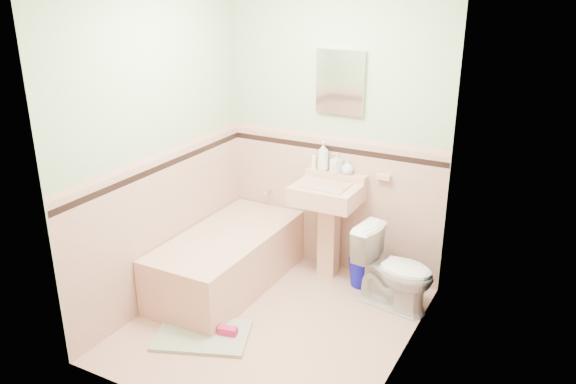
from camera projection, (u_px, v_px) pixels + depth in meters
The scene contains 31 objects.
floor at pixel (273, 323), 4.47m from camera, with size 2.20×2.20×0.00m, color #D6A28C.
wall_back at pixel (335, 134), 4.93m from camera, with size 2.50×2.50×0.00m, color beige.
wall_front at pixel (171, 227), 3.12m from camera, with size 2.50×2.50×0.00m, color beige.
wall_left at pixel (159, 150), 4.47m from camera, with size 2.50×2.50×0.00m, color beige.
wall_right at pixel (411, 194), 3.59m from camera, with size 2.50×2.50×0.00m, color beige.
wainscot_back at pixel (332, 205), 5.15m from camera, with size 2.00×2.00×0.00m, color #D8A791.
wainscot_front at pixel (180, 328), 3.36m from camera, with size 2.00×2.00×0.00m, color #D8A791.
wainscot_left at pixel (167, 227), 4.69m from camera, with size 2.20×2.20×0.00m, color #D8A791.
wainscot_right at pixel (402, 285), 3.82m from camera, with size 2.20×2.20×0.00m, color #D8A791.
accent_back at pixel (333, 149), 4.96m from camera, with size 2.00×2.00×0.00m, color black.
accent_front at pixel (174, 247), 3.18m from camera, with size 2.00×2.00×0.00m, color black.
accent_left at pixel (162, 167), 4.50m from camera, with size 2.20×2.20×0.00m, color black.
accent_right at pixel (406, 212), 3.64m from camera, with size 2.20×2.20×0.00m, color black.
cap_back at pixel (334, 138), 4.93m from camera, with size 2.00×2.00×0.00m, color #D69F8F.
cap_front at pixel (173, 230), 3.14m from camera, with size 2.00×2.00×0.00m, color #D69F8F.
cap_left at pixel (161, 154), 4.47m from camera, with size 2.20×2.20×0.00m, color #D69F8F.
cap_right at pixel (408, 198), 3.60m from camera, with size 2.20×2.20×0.00m, color #D69F8F.
bathtub at pixel (228, 261), 4.94m from camera, with size 0.70×1.50×0.45m, color tan.
tub_faucet at pixel (269, 191), 5.39m from camera, with size 0.04×0.04×0.12m, color silver.
sink at pixel (326, 232), 5.00m from camera, with size 0.55×0.48×0.87m, color tan, non-canonical shape.
sink_faucet at pixel (334, 171), 4.93m from camera, with size 0.02×0.02×0.10m, color silver.
medicine_cabinet at pixel (340, 82), 4.73m from camera, with size 0.42×0.04×0.52m, color white.
soap_dish at pixel (383, 177), 4.80m from camera, with size 0.12×0.07×0.04m, color tan.
soap_bottle_left at pixel (323, 156), 4.99m from camera, with size 0.10×0.10×0.26m, color #B2B2B2.
soap_bottle_mid at pixel (336, 163), 4.95m from camera, with size 0.08×0.08×0.18m, color #B2B2B2.
soap_bottle_right at pixel (347, 167), 4.91m from camera, with size 0.10×0.10×0.13m, color #B2B2B2.
tube at pixel (314, 162), 5.05m from camera, with size 0.04×0.04×0.12m, color white.
toilet at pixel (395, 270), 4.58m from camera, with size 0.37×0.64×0.66m, color white.
bucket at pixel (363, 272), 4.97m from camera, with size 0.25×0.25×0.25m, color #0A0A9B, non-canonical shape.
bath_mat at pixel (202, 335), 4.29m from camera, with size 0.68×0.46×0.03m, color #959E84.
shoe at pixel (228, 331), 4.27m from camera, with size 0.14×0.07×0.06m, color #BF1E59.
Camera 1 is at (1.90, -3.32, 2.53)m, focal length 35.97 mm.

